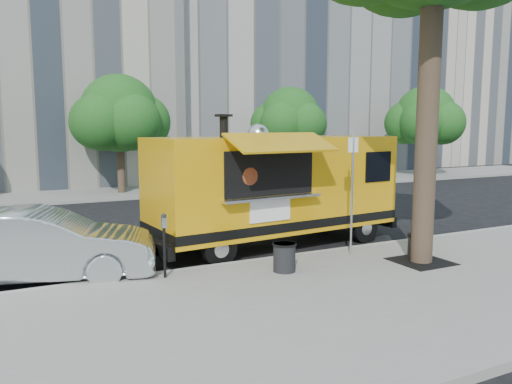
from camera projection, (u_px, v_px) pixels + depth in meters
ground at (264, 253)px, 12.79m from camera, size 120.00×120.00×0.00m
sidewalk at (364, 298)px, 9.23m from camera, size 60.00×6.00×0.15m
curb at (282, 259)px, 11.95m from camera, size 60.00×0.14×0.16m
far_sidewalk at (139, 191)px, 24.75m from camera, size 60.00×5.00×0.15m
building_mid at (265, 35)px, 37.21m from camera, size 20.00×14.00×20.00m
building_right at (432, 75)px, 46.32m from camera, size 16.00×12.00×16.00m
tree_well at (421, 261)px, 11.43m from camera, size 1.20×1.20×0.02m
far_tree_b at (119, 114)px, 23.11m from camera, size 3.60×3.60×5.50m
far_tree_c at (290, 118)px, 26.85m from camera, size 3.24×3.24×5.21m
far_tree_d at (425, 116)px, 31.43m from camera, size 3.78×3.78×5.64m
sign_post at (352, 185)px, 11.86m from camera, size 0.28×0.06×3.00m
parking_meter at (164, 238)px, 10.13m from camera, size 0.11×0.11×1.33m
food_truck at (275, 186)px, 13.34m from camera, size 7.27×3.80×3.51m
sedan at (41, 246)px, 10.37m from camera, size 4.92×2.82×1.53m
trash_bin_left at (417, 246)px, 11.71m from camera, size 0.47×0.47×0.56m
trash_bin_right at (284, 256)px, 10.63m from camera, size 0.51×0.51×0.62m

